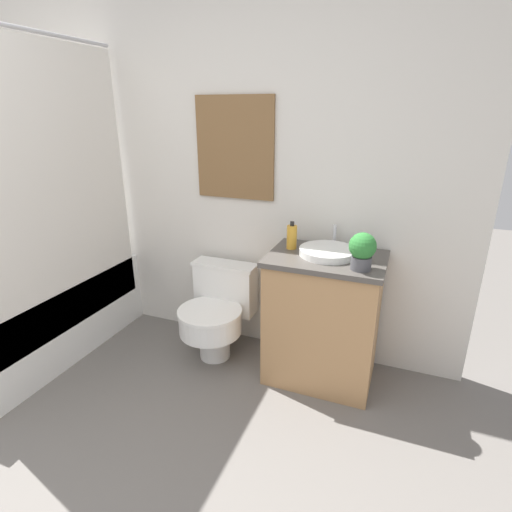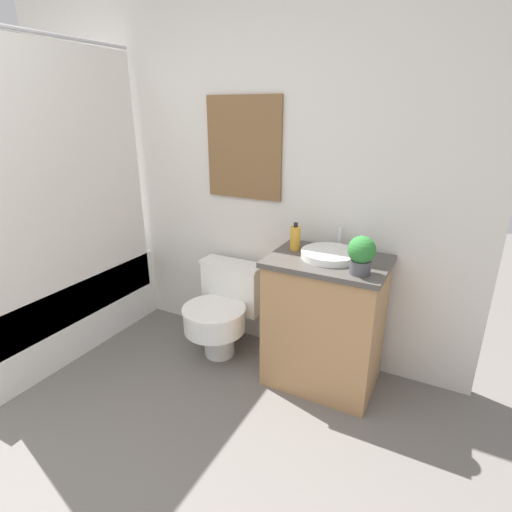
{
  "view_description": "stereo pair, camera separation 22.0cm",
  "coord_description": "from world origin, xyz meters",
  "px_view_note": "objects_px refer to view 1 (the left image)",
  "views": [
    {
      "loc": [
        1.32,
        -0.28,
        1.58
      ],
      "look_at": [
        0.57,
        1.65,
        0.82
      ],
      "focal_mm": 28.0,
      "sensor_mm": 36.0,
      "label": 1
    },
    {
      "loc": [
        1.53,
        -0.19,
        1.58
      ],
      "look_at": [
        0.57,
        1.65,
        0.82
      ],
      "focal_mm": 28.0,
      "sensor_mm": 36.0,
      "label": 2
    }
  ],
  "objects_px": {
    "potted_plant": "(362,250)",
    "soap_bottle": "(292,237)",
    "toilet": "(217,311)",
    "sink": "(328,252)"
  },
  "relations": [
    {
      "from": "toilet",
      "to": "soap_bottle",
      "type": "distance_m",
      "value": 0.74
    },
    {
      "from": "sink",
      "to": "potted_plant",
      "type": "xyz_separation_m",
      "value": [
        0.2,
        -0.15,
        0.09
      ]
    },
    {
      "from": "sink",
      "to": "soap_bottle",
      "type": "bearing_deg",
      "value": 171.13
    },
    {
      "from": "toilet",
      "to": "sink",
      "type": "bearing_deg",
      "value": 2.37
    },
    {
      "from": "toilet",
      "to": "sink",
      "type": "distance_m",
      "value": 0.87
    },
    {
      "from": "sink",
      "to": "soap_bottle",
      "type": "xyz_separation_m",
      "value": [
        -0.23,
        0.04,
        0.05
      ]
    },
    {
      "from": "toilet",
      "to": "soap_bottle",
      "type": "relative_size",
      "value": 3.69
    },
    {
      "from": "potted_plant",
      "to": "soap_bottle",
      "type": "bearing_deg",
      "value": 156.34
    },
    {
      "from": "toilet",
      "to": "sink",
      "type": "height_order",
      "value": "sink"
    },
    {
      "from": "sink",
      "to": "potted_plant",
      "type": "bearing_deg",
      "value": -36.83
    }
  ]
}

